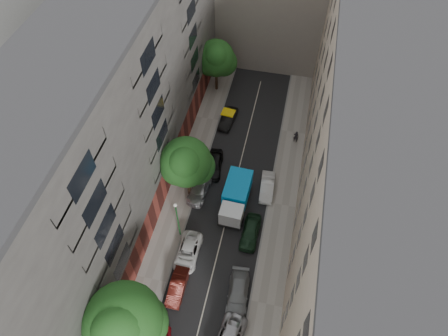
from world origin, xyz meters
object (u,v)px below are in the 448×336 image
(car_left_2, at_px, (188,252))
(car_left_1, at_px, (178,287))
(car_left_5, at_px, (228,119))
(tree_far, at_px, (217,60))
(tree_mid, at_px, (187,164))
(tarp_truck, at_px, (236,197))
(lamp_post, at_px, (177,216))
(car_right_1, at_px, (238,293))
(pedestrian, at_px, (296,137))
(tree_near, at_px, (125,324))
(car_left_4, at_px, (214,164))
(car_left_3, at_px, (200,188))
(car_right_2, at_px, (250,232))
(car_right_3, at_px, (267,187))

(car_left_2, bearing_deg, car_left_1, -90.43)
(car_left_5, distance_m, tree_far, 7.73)
(tree_mid, bearing_deg, car_left_2, -76.21)
(tarp_truck, height_order, car_left_5, tarp_truck)
(car_left_5, bearing_deg, lamp_post, -87.99)
(car_right_1, relative_size, pedestrian, 2.72)
(car_left_5, height_order, tree_near, tree_near)
(pedestrian, bearing_deg, tree_mid, 57.21)
(car_left_5, relative_size, car_right_1, 0.89)
(tree_near, distance_m, pedestrian, 29.12)
(lamp_post, bearing_deg, tarp_truck, 45.06)
(car_left_4, relative_size, tree_near, 0.44)
(car_left_2, height_order, tree_mid, tree_mid)
(car_left_4, bearing_deg, tree_mid, -117.42)
(tree_near, height_order, tree_far, tree_near)
(tree_near, bearing_deg, car_left_5, 86.53)
(car_left_3, xyz_separation_m, car_left_4, (0.80, 3.60, 0.07))
(car_left_2, relative_size, car_left_3, 0.99)
(car_left_5, relative_size, pedestrian, 2.41)
(car_left_1, xyz_separation_m, pedestrian, (8.69, 20.86, 0.36))
(car_left_2, distance_m, car_right_2, 6.58)
(tarp_truck, relative_size, car_left_4, 1.43)
(tree_mid, relative_size, lamp_post, 1.45)
(car_right_3, relative_size, tree_near, 0.41)
(tree_near, bearing_deg, car_left_3, 86.94)
(car_left_1, xyz_separation_m, car_right_3, (6.40, 13.00, 0.03))
(car_right_1, xyz_separation_m, car_right_3, (0.80, 12.40, 0.00))
(car_left_4, xyz_separation_m, tree_near, (-1.70, -20.51, 6.09))
(car_right_1, bearing_deg, lamp_post, 140.24)
(car_left_2, relative_size, car_right_1, 0.98)
(car_left_1, xyz_separation_m, car_right_1, (5.60, 0.60, 0.03))
(car_left_3, height_order, tree_far, tree_far)
(car_left_3, xyz_separation_m, tree_near, (-0.90, -16.91, 6.16))
(car_left_5, height_order, car_right_2, car_right_2)
(car_right_1, distance_m, car_right_3, 12.43)
(tarp_truck, bearing_deg, pedestrian, 65.23)
(car_right_2, bearing_deg, car_left_4, 127.51)
(car_right_1, height_order, tree_near, tree_near)
(tarp_truck, xyz_separation_m, tree_near, (-5.10, -16.08, 5.26))
(tree_near, bearing_deg, tarp_truck, 72.38)
(car_left_4, xyz_separation_m, car_right_2, (5.60, -7.74, -0.01))
(car_left_5, height_order, tree_mid, tree_mid)
(tree_far, height_order, lamp_post, tree_far)
(tree_far, bearing_deg, car_left_5, -64.21)
(car_left_2, relative_size, lamp_post, 0.80)
(car_left_3, relative_size, lamp_post, 0.81)
(car_left_4, height_order, car_right_3, car_left_4)
(car_left_3, distance_m, car_left_4, 3.69)
(car_left_5, bearing_deg, tree_far, 122.55)
(car_right_2, relative_size, pedestrian, 2.52)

